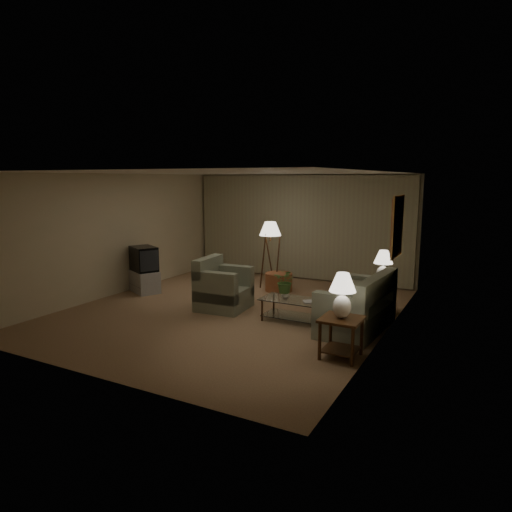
{
  "coord_description": "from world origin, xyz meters",
  "views": [
    {
      "loc": [
        4.53,
        -7.52,
        2.6
      ],
      "look_at": [
        0.23,
        0.6,
        1.03
      ],
      "focal_mm": 32.0,
      "sensor_mm": 36.0,
      "label": 1
    }
  ],
  "objects_px": {
    "tv_cabinet": "(145,281)",
    "crt_tv": "(144,259)",
    "floor_lamp": "(270,254)",
    "table_lamp_far": "(383,263)",
    "table_lamp_near": "(342,292)",
    "side_table_far": "(382,292)",
    "ottoman": "(279,282)",
    "vase": "(285,294)",
    "coffee_table": "(293,307)",
    "sofa": "(357,307)",
    "armchair": "(224,289)",
    "side_table_near": "(341,330)"
  },
  "relations": [
    {
      "from": "armchair",
      "to": "table_lamp_far",
      "type": "height_order",
      "value": "table_lamp_far"
    },
    {
      "from": "side_table_far",
      "to": "ottoman",
      "type": "distance_m",
      "value": 2.6
    },
    {
      "from": "tv_cabinet",
      "to": "crt_tv",
      "type": "xyz_separation_m",
      "value": [
        0.0,
        0.0,
        0.53
      ]
    },
    {
      "from": "tv_cabinet",
      "to": "table_lamp_near",
      "type": "bearing_deg",
      "value": 9.44
    },
    {
      "from": "sofa",
      "to": "armchair",
      "type": "height_order",
      "value": "armchair"
    },
    {
      "from": "ottoman",
      "to": "tv_cabinet",
      "type": "bearing_deg",
      "value": -149.84
    },
    {
      "from": "coffee_table",
      "to": "vase",
      "type": "bearing_deg",
      "value": 180.0
    },
    {
      "from": "coffee_table",
      "to": "table_lamp_far",
      "type": "bearing_deg",
      "value": 45.96
    },
    {
      "from": "side_table_far",
      "to": "crt_tv",
      "type": "xyz_separation_m",
      "value": [
        -5.2,
        -0.94,
        0.38
      ]
    },
    {
      "from": "table_lamp_near",
      "to": "vase",
      "type": "distance_m",
      "value": 1.98
    },
    {
      "from": "table_lamp_near",
      "to": "table_lamp_far",
      "type": "relative_size",
      "value": 1.06
    },
    {
      "from": "vase",
      "to": "ottoman",
      "type": "bearing_deg",
      "value": 118.29
    },
    {
      "from": "coffee_table",
      "to": "vase",
      "type": "relative_size",
      "value": 7.15
    },
    {
      "from": "table_lamp_near",
      "to": "ottoman",
      "type": "height_order",
      "value": "table_lamp_near"
    },
    {
      "from": "sofa",
      "to": "ottoman",
      "type": "height_order",
      "value": "sofa"
    },
    {
      "from": "crt_tv",
      "to": "floor_lamp",
      "type": "xyz_separation_m",
      "value": [
        2.37,
        1.73,
        0.05
      ]
    },
    {
      "from": "tv_cabinet",
      "to": "vase",
      "type": "distance_m",
      "value": 3.78
    },
    {
      "from": "side_table_near",
      "to": "side_table_far",
      "type": "relative_size",
      "value": 1.0
    },
    {
      "from": "floor_lamp",
      "to": "table_lamp_far",
      "type": "bearing_deg",
      "value": -15.73
    },
    {
      "from": "side_table_near",
      "to": "ottoman",
      "type": "relative_size",
      "value": 0.95
    },
    {
      "from": "table_lamp_near",
      "to": "vase",
      "type": "relative_size",
      "value": 4.12
    },
    {
      "from": "side_table_far",
      "to": "side_table_near",
      "type": "bearing_deg",
      "value": -90.0
    },
    {
      "from": "side_table_far",
      "to": "armchair",
      "type": "bearing_deg",
      "value": -156.49
    },
    {
      "from": "table_lamp_near",
      "to": "table_lamp_far",
      "type": "xyz_separation_m",
      "value": [
        0.0,
        2.6,
        -0.02
      ]
    },
    {
      "from": "table_lamp_far",
      "to": "vase",
      "type": "relative_size",
      "value": 3.89
    },
    {
      "from": "sofa",
      "to": "tv_cabinet",
      "type": "xyz_separation_m",
      "value": [
        -5.05,
        0.31,
        -0.14
      ]
    },
    {
      "from": "sofa",
      "to": "crt_tv",
      "type": "height_order",
      "value": "crt_tv"
    },
    {
      "from": "crt_tv",
      "to": "ottoman",
      "type": "distance_m",
      "value": 3.16
    },
    {
      "from": "table_lamp_far",
      "to": "table_lamp_near",
      "type": "bearing_deg",
      "value": -90.0
    },
    {
      "from": "crt_tv",
      "to": "table_lamp_far",
      "type": "bearing_deg",
      "value": 37.39
    },
    {
      "from": "side_table_far",
      "to": "table_lamp_near",
      "type": "relative_size",
      "value": 0.9
    },
    {
      "from": "side_table_far",
      "to": "crt_tv",
      "type": "relative_size",
      "value": 0.76
    },
    {
      "from": "coffee_table",
      "to": "side_table_near",
      "type": "bearing_deg",
      "value": -43.76
    },
    {
      "from": "sofa",
      "to": "tv_cabinet",
      "type": "bearing_deg",
      "value": -89.17
    },
    {
      "from": "side_table_far",
      "to": "coffee_table",
      "type": "height_order",
      "value": "side_table_far"
    },
    {
      "from": "side_table_far",
      "to": "table_lamp_near",
      "type": "xyz_separation_m",
      "value": [
        0.0,
        -2.6,
        0.59
      ]
    },
    {
      "from": "sofa",
      "to": "floor_lamp",
      "type": "bearing_deg",
      "value": -123.0
    },
    {
      "from": "crt_tv",
      "to": "tv_cabinet",
      "type": "bearing_deg",
      "value": 0.0
    },
    {
      "from": "table_lamp_near",
      "to": "floor_lamp",
      "type": "relative_size",
      "value": 0.42
    },
    {
      "from": "table_lamp_near",
      "to": "tv_cabinet",
      "type": "height_order",
      "value": "table_lamp_near"
    },
    {
      "from": "armchair",
      "to": "tv_cabinet",
      "type": "relative_size",
      "value": 1.25
    },
    {
      "from": "side_table_far",
      "to": "tv_cabinet",
      "type": "height_order",
      "value": "side_table_far"
    },
    {
      "from": "coffee_table",
      "to": "ottoman",
      "type": "xyz_separation_m",
      "value": [
        -1.21,
        1.97,
        -0.07
      ]
    },
    {
      "from": "side_table_near",
      "to": "table_lamp_near",
      "type": "relative_size",
      "value": 0.9
    },
    {
      "from": "armchair",
      "to": "side_table_near",
      "type": "distance_m",
      "value": 3.16
    },
    {
      "from": "side_table_far",
      "to": "crt_tv",
      "type": "height_order",
      "value": "crt_tv"
    },
    {
      "from": "table_lamp_near",
      "to": "floor_lamp",
      "type": "height_order",
      "value": "floor_lamp"
    },
    {
      "from": "armchair",
      "to": "table_lamp_far",
      "type": "bearing_deg",
      "value": -71.33
    },
    {
      "from": "side_table_near",
      "to": "crt_tv",
      "type": "bearing_deg",
      "value": 162.26
    },
    {
      "from": "crt_tv",
      "to": "side_table_far",
      "type": "bearing_deg",
      "value": 37.39
    }
  ]
}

